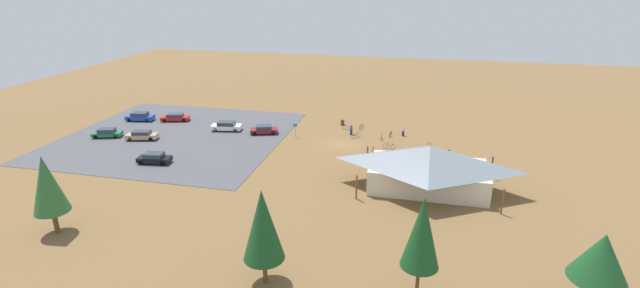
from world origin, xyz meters
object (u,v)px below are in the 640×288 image
Objects in this scene: bicycle_blue_front_row at (356,135)px; bicycle_purple_yard_right at (389,146)px; pine_far_west at (422,233)px; bicycle_white_lone_west at (348,127)px; visitor_crossing_yard at (351,129)px; car_blue_mid_lot at (140,116)px; bicycle_teal_near_sign at (425,154)px; pine_midwest at (47,184)px; bicycle_green_yard_center at (361,127)px; car_tan_back_corner at (142,135)px; car_red_end_stall at (175,117)px; car_black_second_row at (154,158)px; visitor_by_pavilion at (403,131)px; bicycle_yellow_lone_east at (382,137)px; car_white_near_entry at (226,126)px; car_green_by_curb at (107,133)px; bicycle_black_edge_south at (390,134)px; pine_far_east at (601,257)px; lot_sign at (295,128)px; bike_pavilion at (428,166)px; bicycle_red_yard_left at (375,151)px; visitor_at_bikes at (448,154)px; trash_bin at (343,122)px; car_maroon_inner_stall at (264,130)px; bicycle_silver_edge_north at (430,146)px; pine_west at (263,225)px.

bicycle_blue_front_row is 6.51m from bicycle_purple_yard_right.
pine_far_west is 5.00× the size of bicycle_white_lone_west.
pine_far_west reaches higher than visitor_crossing_yard.
bicycle_teal_near_sign is at bearing 172.90° from car_blue_mid_lot.
pine_midwest is 4.47× the size of bicycle_teal_near_sign.
bicycle_green_yard_center is at bearing -122.20° from pine_midwest.
bicycle_purple_yard_right is at bearing -21.49° from bicycle_teal_near_sign.
car_red_end_stall is at bearing -89.86° from car_tan_back_corner.
car_red_end_stall is 30.60m from visitor_crossing_yard.
visitor_by_pavilion is (-31.49, -18.69, 0.10)m from car_black_second_row.
car_white_near_entry is (24.75, 1.48, 0.38)m from bicycle_yellow_lone_east.
car_green_by_curb is 45.79m from visitor_by_pavilion.
bicycle_black_edge_south is at bearing -82.24° from pine_far_west.
pine_far_east reaches higher than bicycle_white_lone_west.
bicycle_purple_yard_right is at bearing 172.23° from lot_sign.
bicycle_black_edge_south is 42.69m from car_blue_mid_lot.
bike_pavilion is at bearing 113.39° from bicycle_yellow_lone_east.
car_black_second_row is (28.05, 10.08, 0.39)m from bicycle_red_yard_left.
car_tan_back_corner reaches higher than bicycle_blue_front_row.
visitor_at_bikes is (-45.04, -1.87, 0.18)m from car_tan_back_corner.
pine_far_west is 6.23× the size of bicycle_blue_front_row.
trash_bin is at bearing -157.96° from car_white_near_entry.
bike_pavilion is 3.11× the size of car_red_end_stall.
visitor_crossing_yard is at bearing -165.14° from car_green_by_curb.
car_green_by_curb is at bearing 23.35° from car_white_near_entry.
bicycle_red_yard_left reaches higher than bicycle_black_edge_south.
bicycle_purple_yard_right is at bearing 173.57° from car_maroon_inner_stall.
bicycle_purple_yard_right is 32.38m from car_black_second_row.
pine_far_east is 50.65m from car_black_second_row.
bicycle_silver_edge_north is at bearing 129.65° from visitor_by_pavilion.
visitor_crossing_yard reaches higher than bicycle_white_lone_west.
bicycle_yellow_lone_east is 1.05× the size of visitor_by_pavilion.
bicycle_purple_yard_right is at bearing 92.81° from bicycle_black_edge_south.
car_white_near_entry is (43.38, -33.24, -4.01)m from pine_far_east.
car_maroon_inner_stall reaches higher than bicycle_black_edge_south.
bicycle_red_yard_left is 0.87× the size of bicycle_white_lone_west.
bicycle_green_yard_center is 0.94× the size of bicycle_white_lone_west.
visitor_at_bikes is at bearing -72.20° from pine_far_east.
car_tan_back_corner is 3.03× the size of visitor_by_pavilion.
bicycle_teal_near_sign is 0.97× the size of bicycle_purple_yard_right.
car_red_end_stall is (17.15, -2.95, -0.02)m from car_maroon_inner_stall.
bicycle_red_yard_left is 0.29× the size of car_white_near_entry.
bicycle_white_lone_west is (-1.22, 2.14, -0.08)m from trash_bin.
bicycle_teal_near_sign is at bearing -111.62° from pine_west.
bicycle_blue_front_row is 4.23m from bicycle_white_lone_west.
visitor_at_bikes is at bearing 170.05° from car_red_end_stall.
bicycle_red_yard_left is at bearing 165.58° from car_maroon_inner_stall.
bicycle_yellow_lone_east is at bearing 141.34° from trash_bin.
bicycle_white_lone_west is 0.35× the size of car_tan_back_corner.
bike_pavilion is 34.82m from car_white_near_entry.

